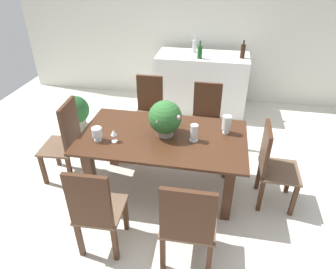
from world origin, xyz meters
TOP-DOWN VIEW (x-y plane):
  - ground_plane at (0.00, 0.00)m, footprint 7.04×7.04m
  - back_wall at (0.00, 2.60)m, footprint 6.40×0.10m
  - dining_table at (0.00, -0.12)m, footprint 1.81×1.02m
  - chair_head_end at (-1.17, -0.11)m, footprint 0.44×0.47m
  - chair_near_right at (0.41, -1.11)m, footprint 0.48×0.45m
  - chair_far_left at (-0.41, 0.87)m, footprint 0.40×0.48m
  - chair_far_right at (0.41, 0.86)m, footprint 0.42×0.42m
  - chair_near_left at (-0.40, -1.10)m, footprint 0.42×0.45m
  - chair_foot_end at (1.18, -0.12)m, footprint 0.42×0.44m
  - flower_centerpiece at (0.02, -0.09)m, footprint 0.36×0.36m
  - crystal_vase_left at (0.34, -0.15)m, footprint 0.09×0.09m
  - crystal_vase_center_near at (-0.66, -0.33)m, footprint 0.11×0.11m
  - crystal_vase_right at (0.67, 0.07)m, footprint 0.10×0.10m
  - wine_glass at (-0.48, -0.32)m, footprint 0.07×0.07m
  - kitchen_counter at (0.24, 2.01)m, footprint 1.50×0.67m
  - wine_bottle_tall at (0.86, 1.97)m, footprint 0.07×0.07m
  - wine_bottle_clear at (0.20, 1.82)m, footprint 0.08×0.08m
  - wine_bottle_green at (0.08, 2.14)m, footprint 0.07×0.07m
  - potted_plant_floor at (-1.63, 1.06)m, footprint 0.40×0.40m

SIDE VIEW (x-z plane):
  - ground_plane at x=0.00m, z-range 0.00..0.00m
  - potted_plant_floor at x=-1.63m, z-range 0.02..0.54m
  - kitchen_counter at x=0.24m, z-range 0.00..0.99m
  - chair_far_right at x=0.41m, z-range 0.04..0.99m
  - chair_foot_end at x=1.18m, z-range 0.05..0.99m
  - chair_far_left at x=-0.41m, z-range 0.04..1.02m
  - chair_near_left at x=-0.40m, z-range 0.04..1.03m
  - chair_near_right at x=0.41m, z-range 0.05..1.02m
  - chair_head_end at x=-1.17m, z-range 0.04..1.07m
  - dining_table at x=0.00m, z-range 0.23..0.96m
  - crystal_vase_center_near at x=-0.66m, z-range 0.75..0.90m
  - wine_glass at x=-0.48m, z-range 0.76..0.91m
  - crystal_vase_left at x=0.34m, z-range 0.74..0.93m
  - crystal_vase_right at x=0.67m, z-range 0.75..0.96m
  - flower_centerpiece at x=0.02m, z-range 0.74..1.13m
  - wine_bottle_green at x=0.08m, z-range 0.96..1.23m
  - wine_bottle_clear at x=0.20m, z-range 0.96..1.24m
  - wine_bottle_tall at x=0.86m, z-range 0.96..1.24m
  - back_wall at x=0.00m, z-range 0.00..2.60m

